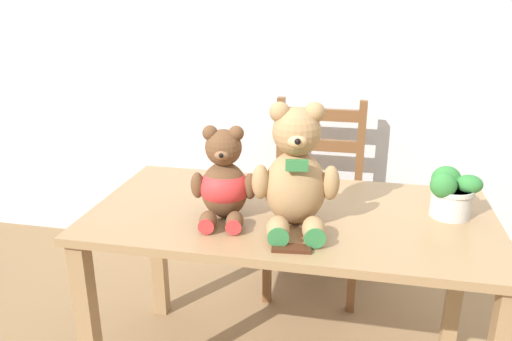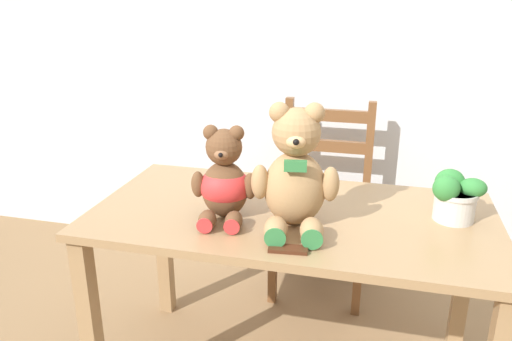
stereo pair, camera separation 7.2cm
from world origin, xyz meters
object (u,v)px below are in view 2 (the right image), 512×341
at_px(teddy_bear_left, 224,182).
at_px(teddy_bear_right, 295,175).
at_px(chocolate_bar, 288,249).
at_px(wooden_chair_behind, 323,203).
at_px(potted_plant, 455,196).

xyz_separation_m(teddy_bear_left, teddy_bear_right, (0.25, -0.01, 0.05)).
relative_size(teddy_bear_left, chocolate_bar, 2.73).
bearing_deg(teddy_bear_left, wooden_chair_behind, -115.19).
relative_size(teddy_bear_right, chocolate_bar, 3.47).
height_order(wooden_chair_behind, teddy_bear_right, teddy_bear_right).
distance_m(wooden_chair_behind, teddy_bear_left, 0.97).
xyz_separation_m(wooden_chair_behind, teddy_bear_left, (-0.25, -0.85, 0.41)).
distance_m(teddy_bear_right, chocolate_bar, 0.25).
distance_m(wooden_chair_behind, potted_plant, 0.93).
xyz_separation_m(wooden_chair_behind, teddy_bear_right, (-0.00, -0.85, 0.46)).
bearing_deg(wooden_chair_behind, chocolate_bar, 90.64).
distance_m(teddy_bear_left, teddy_bear_right, 0.25).
distance_m(teddy_bear_left, potted_plant, 0.79).
bearing_deg(chocolate_bar, wooden_chair_behind, 90.64).
height_order(wooden_chair_behind, teddy_bear_left, teddy_bear_left).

